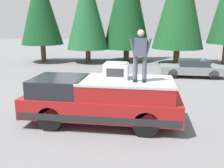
{
  "coord_description": "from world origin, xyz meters",
  "views": [
    {
      "loc": [
        -8.9,
        -2.43,
        3.56
      ],
      "look_at": [
        0.03,
        -1.1,
        1.35
      ],
      "focal_mm": 40.49,
      "sensor_mm": 36.0,
      "label": 1
    }
  ],
  "objects_px": {
    "parked_car_grey": "(192,68)",
    "pickup_truck": "(102,100)",
    "compressor_unit": "(116,70)",
    "person_on_truck_bed": "(140,54)"
  },
  "relations": [
    {
      "from": "pickup_truck",
      "to": "person_on_truck_bed",
      "type": "relative_size",
      "value": 3.28
    },
    {
      "from": "person_on_truck_bed",
      "to": "pickup_truck",
      "type": "bearing_deg",
      "value": 80.4
    },
    {
      "from": "parked_car_grey",
      "to": "pickup_truck",
      "type": "bearing_deg",
      "value": 153.15
    },
    {
      "from": "compressor_unit",
      "to": "person_on_truck_bed",
      "type": "distance_m",
      "value": 1.11
    },
    {
      "from": "pickup_truck",
      "to": "person_on_truck_bed",
      "type": "xyz_separation_m",
      "value": [
        -0.22,
        -1.33,
        1.68
      ]
    },
    {
      "from": "parked_car_grey",
      "to": "compressor_unit",
      "type": "bearing_deg",
      "value": 155.38
    },
    {
      "from": "pickup_truck",
      "to": "compressor_unit",
      "type": "height_order",
      "value": "compressor_unit"
    },
    {
      "from": "compressor_unit",
      "to": "person_on_truck_bed",
      "type": "xyz_separation_m",
      "value": [
        -0.38,
        -0.83,
        0.62
      ]
    },
    {
      "from": "pickup_truck",
      "to": "parked_car_grey",
      "type": "xyz_separation_m",
      "value": [
        8.79,
        -4.45,
        -0.29
      ]
    },
    {
      "from": "compressor_unit",
      "to": "parked_car_grey",
      "type": "height_order",
      "value": "compressor_unit"
    }
  ]
}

